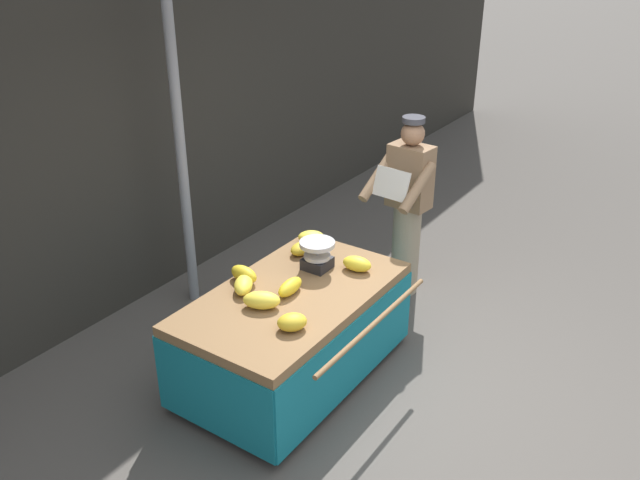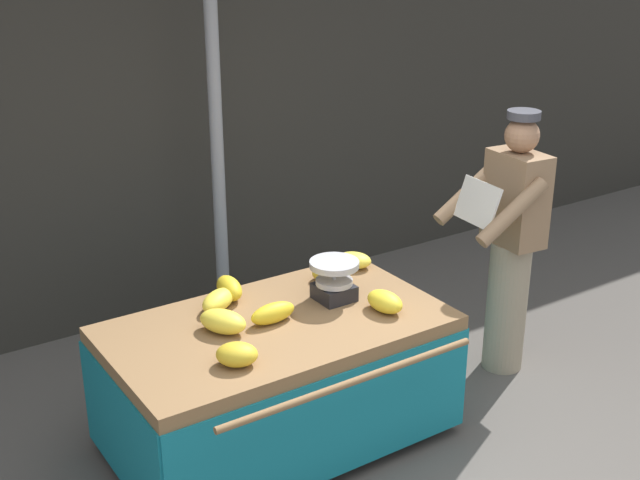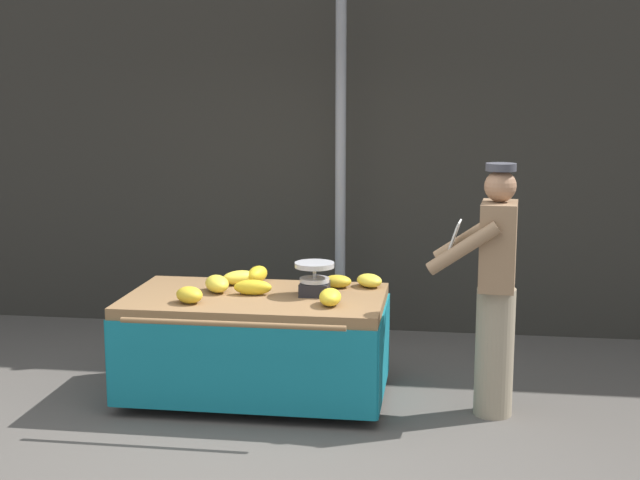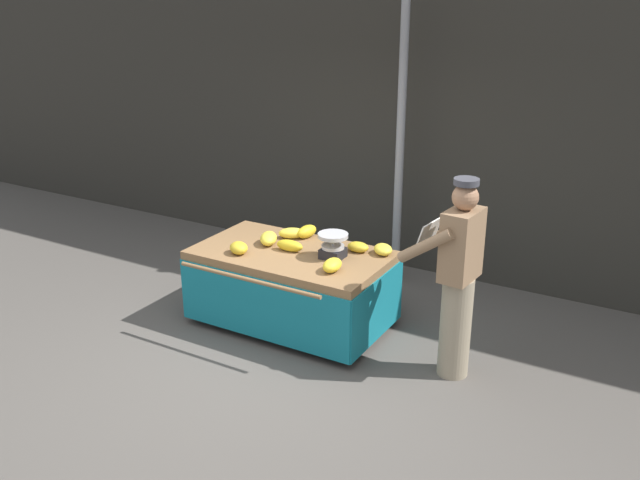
{
  "view_description": "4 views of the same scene",
  "coord_description": "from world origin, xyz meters",
  "px_view_note": "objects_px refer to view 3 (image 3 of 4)",
  "views": [
    {
      "loc": [
        -3.65,
        -1.71,
        3.3
      ],
      "look_at": [
        -0.0,
        0.76,
        1.14
      ],
      "focal_mm": 37.76,
      "sensor_mm": 36.0,
      "label": 1
    },
    {
      "loc": [
        -2.21,
        -2.57,
        2.78
      ],
      "look_at": [
        0.12,
        0.95,
        1.13
      ],
      "focal_mm": 46.53,
      "sensor_mm": 36.0,
      "label": 2
    },
    {
      "loc": [
        1.1,
        -5.0,
        2.2
      ],
      "look_at": [
        0.25,
        0.92,
        1.15
      ],
      "focal_mm": 49.04,
      "sensor_mm": 36.0,
      "label": 3
    },
    {
      "loc": [
        3.04,
        -4.21,
        3.12
      ],
      "look_at": [
        0.12,
        0.86,
        0.94
      ],
      "focal_mm": 38.73,
      "sensor_mm": 36.0,
      "label": 4
    }
  ],
  "objects_px": {
    "banana_bunch_5": "(257,274)",
    "banana_bunch_2": "(337,281)",
    "banana_cart": "(256,323)",
    "weighing_scale": "(315,279)",
    "banana_bunch_3": "(217,284)",
    "banana_bunch_7": "(369,281)",
    "banana_bunch_4": "(253,287)",
    "banana_bunch_6": "(239,278)",
    "vendor_person": "(494,289)",
    "street_pole": "(341,165)",
    "banana_bunch_1": "(330,297)",
    "banana_bunch_0": "(189,295)"
  },
  "relations": [
    {
      "from": "street_pole",
      "to": "banana_bunch_0",
      "type": "distance_m",
      "value": 2.08
    },
    {
      "from": "banana_bunch_7",
      "to": "banana_bunch_6",
      "type": "bearing_deg",
      "value": -176.55
    },
    {
      "from": "banana_cart",
      "to": "banana_bunch_4",
      "type": "bearing_deg",
      "value": 159.1
    },
    {
      "from": "banana_bunch_2",
      "to": "banana_bunch_6",
      "type": "xyz_separation_m",
      "value": [
        -0.73,
        0.0,
        0.01
      ]
    },
    {
      "from": "banana_bunch_3",
      "to": "banana_bunch_6",
      "type": "relative_size",
      "value": 1.03
    },
    {
      "from": "weighing_scale",
      "to": "banana_bunch_5",
      "type": "relative_size",
      "value": 1.1
    },
    {
      "from": "banana_bunch_5",
      "to": "banana_bunch_0",
      "type": "bearing_deg",
      "value": -115.01
    },
    {
      "from": "street_pole",
      "to": "banana_bunch_2",
      "type": "distance_m",
      "value": 1.39
    },
    {
      "from": "banana_bunch_0",
      "to": "weighing_scale",
      "type": "bearing_deg",
      "value": 23.24
    },
    {
      "from": "banana_bunch_3",
      "to": "banana_bunch_6",
      "type": "xyz_separation_m",
      "value": [
        0.1,
        0.26,
        -0.01
      ]
    },
    {
      "from": "weighing_scale",
      "to": "banana_bunch_6",
      "type": "xyz_separation_m",
      "value": [
        -0.6,
        0.25,
        -0.07
      ]
    },
    {
      "from": "street_pole",
      "to": "weighing_scale",
      "type": "height_order",
      "value": "street_pole"
    },
    {
      "from": "banana_cart",
      "to": "banana_bunch_6",
      "type": "bearing_deg",
      "value": 121.05
    },
    {
      "from": "banana_bunch_1",
      "to": "vendor_person",
      "type": "xyz_separation_m",
      "value": [
        1.09,
        0.13,
        0.06
      ]
    },
    {
      "from": "banana_bunch_1",
      "to": "banana_bunch_5",
      "type": "distance_m",
      "value": 0.89
    },
    {
      "from": "banana_bunch_4",
      "to": "banana_bunch_2",
      "type": "bearing_deg",
      "value": 28.47
    },
    {
      "from": "weighing_scale",
      "to": "vendor_person",
      "type": "relative_size",
      "value": 0.16
    },
    {
      "from": "street_pole",
      "to": "banana_bunch_1",
      "type": "distance_m",
      "value": 1.86
    },
    {
      "from": "banana_bunch_0",
      "to": "banana_bunch_3",
      "type": "height_order",
      "value": "banana_bunch_3"
    },
    {
      "from": "banana_cart",
      "to": "weighing_scale",
      "type": "distance_m",
      "value": 0.53
    },
    {
      "from": "banana_bunch_0",
      "to": "banana_bunch_2",
      "type": "relative_size",
      "value": 0.99
    },
    {
      "from": "street_pole",
      "to": "banana_bunch_1",
      "type": "xyz_separation_m",
      "value": [
        0.14,
        -1.7,
        -0.73
      ]
    },
    {
      "from": "banana_cart",
      "to": "banana_bunch_7",
      "type": "height_order",
      "value": "banana_bunch_7"
    },
    {
      "from": "banana_bunch_2",
      "to": "vendor_person",
      "type": "distance_m",
      "value": 1.18
    },
    {
      "from": "banana_bunch_5",
      "to": "banana_bunch_2",
      "type": "bearing_deg",
      "value": -8.54
    },
    {
      "from": "weighing_scale",
      "to": "banana_bunch_5",
      "type": "xyz_separation_m",
      "value": [
        -0.49,
        0.34,
        -0.06
      ]
    },
    {
      "from": "street_pole",
      "to": "banana_bunch_1",
      "type": "height_order",
      "value": "street_pole"
    },
    {
      "from": "weighing_scale",
      "to": "banana_bunch_7",
      "type": "xyz_separation_m",
      "value": [
        0.36,
        0.31,
        -0.07
      ]
    },
    {
      "from": "banana_cart",
      "to": "banana_bunch_0",
      "type": "bearing_deg",
      "value": -144.03
    },
    {
      "from": "banana_bunch_0",
      "to": "banana_bunch_6",
      "type": "xyz_separation_m",
      "value": [
        0.21,
        0.6,
        -0.0
      ]
    },
    {
      "from": "street_pole",
      "to": "banana_cart",
      "type": "xyz_separation_m",
      "value": [
        -0.43,
        -1.48,
        -0.99
      ]
    },
    {
      "from": "banana_bunch_0",
      "to": "banana_bunch_6",
      "type": "distance_m",
      "value": 0.63
    },
    {
      "from": "banana_bunch_4",
      "to": "banana_bunch_6",
      "type": "relative_size",
      "value": 1.03
    },
    {
      "from": "banana_cart",
      "to": "banana_bunch_5",
      "type": "relative_size",
      "value": 7.24
    },
    {
      "from": "banana_bunch_2",
      "to": "banana_bunch_5",
      "type": "bearing_deg",
      "value": 171.46
    },
    {
      "from": "banana_bunch_3",
      "to": "banana_bunch_7",
      "type": "relative_size",
      "value": 1.22
    },
    {
      "from": "weighing_scale",
      "to": "street_pole",
      "type": "bearing_deg",
      "value": 89.53
    },
    {
      "from": "banana_bunch_0",
      "to": "vendor_person",
      "type": "bearing_deg",
      "value": 5.52
    },
    {
      "from": "banana_bunch_3",
      "to": "banana_bunch_4",
      "type": "relative_size",
      "value": 1.0
    },
    {
      "from": "banana_bunch_6",
      "to": "banana_bunch_7",
      "type": "relative_size",
      "value": 1.19
    },
    {
      "from": "banana_bunch_1",
      "to": "banana_bunch_2",
      "type": "bearing_deg",
      "value": 91.96
    },
    {
      "from": "banana_bunch_1",
      "to": "banana_bunch_3",
      "type": "xyz_separation_m",
      "value": [
        -0.85,
        0.27,
        0.0
      ]
    },
    {
      "from": "banana_bunch_5",
      "to": "street_pole",
      "type": "bearing_deg",
      "value": 65.21
    },
    {
      "from": "banana_bunch_2",
      "to": "banana_bunch_3",
      "type": "bearing_deg",
      "value": -162.98
    },
    {
      "from": "weighing_scale",
      "to": "banana_bunch_3",
      "type": "relative_size",
      "value": 1.04
    },
    {
      "from": "banana_bunch_3",
      "to": "banana_bunch_7",
      "type": "bearing_deg",
      "value": 16.4
    },
    {
      "from": "banana_bunch_3",
      "to": "banana_bunch_5",
      "type": "xyz_separation_m",
      "value": [
        0.22,
        0.35,
        0.0
      ]
    },
    {
      "from": "banana_cart",
      "to": "banana_bunch_4",
      "type": "xyz_separation_m",
      "value": [
        -0.02,
        0.01,
        0.26
      ]
    },
    {
      "from": "street_pole",
      "to": "weighing_scale",
      "type": "xyz_separation_m",
      "value": [
        -0.01,
        -1.42,
        -0.67
      ]
    },
    {
      "from": "banana_bunch_0",
      "to": "banana_bunch_4",
      "type": "bearing_deg",
      "value": 38.08
    }
  ]
}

